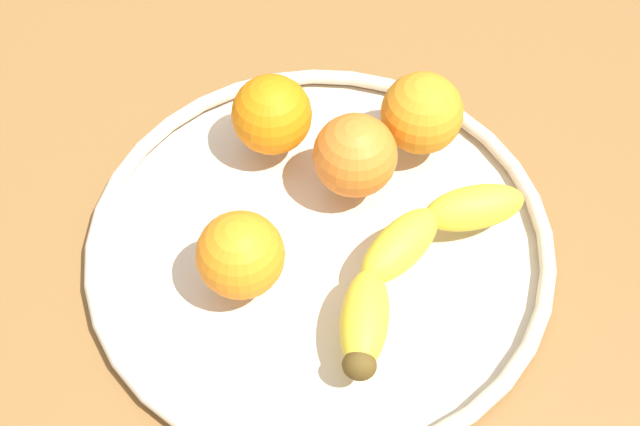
# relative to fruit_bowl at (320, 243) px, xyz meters

# --- Properties ---
(ground_plane) EXTENTS (1.15, 1.15, 0.04)m
(ground_plane) POSITION_rel_fruit_bowl_xyz_m (0.00, 0.00, -0.03)
(ground_plane) COLOR brown
(fruit_bowl) EXTENTS (0.35, 0.35, 0.02)m
(fruit_bowl) POSITION_rel_fruit_bowl_xyz_m (0.00, 0.00, 0.00)
(fruit_bowl) COLOR beige
(fruit_bowl) RESTS_ON ground_plane
(banana) EXTENTS (0.21, 0.07, 0.03)m
(banana) POSITION_rel_fruit_bowl_xyz_m (-0.02, 0.07, 0.03)
(banana) COLOR yellow
(banana) RESTS_ON fruit_bowl
(orange_center) EXTENTS (0.06, 0.06, 0.06)m
(orange_center) POSITION_rel_fruit_bowl_xyz_m (-0.06, -0.02, 0.04)
(orange_center) COLOR orange
(orange_center) RESTS_ON fruit_bowl
(orange_back_left) EXTENTS (0.06, 0.06, 0.06)m
(orange_back_left) POSITION_rel_fruit_bowl_xyz_m (0.06, -0.02, 0.04)
(orange_back_left) COLOR orange
(orange_back_left) RESTS_ON fruit_bowl
(orange_front_right) EXTENTS (0.06, 0.06, 0.06)m
(orange_front_right) POSITION_rel_fruit_bowl_xyz_m (-0.12, -0.01, 0.04)
(orange_front_right) COLOR orange
(orange_front_right) RESTS_ON fruit_bowl
(orange_back_right) EXTENTS (0.06, 0.06, 0.06)m
(orange_back_right) POSITION_rel_fruit_bowl_xyz_m (-0.04, -0.09, 0.04)
(orange_back_right) COLOR orange
(orange_back_right) RESTS_ON fruit_bowl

